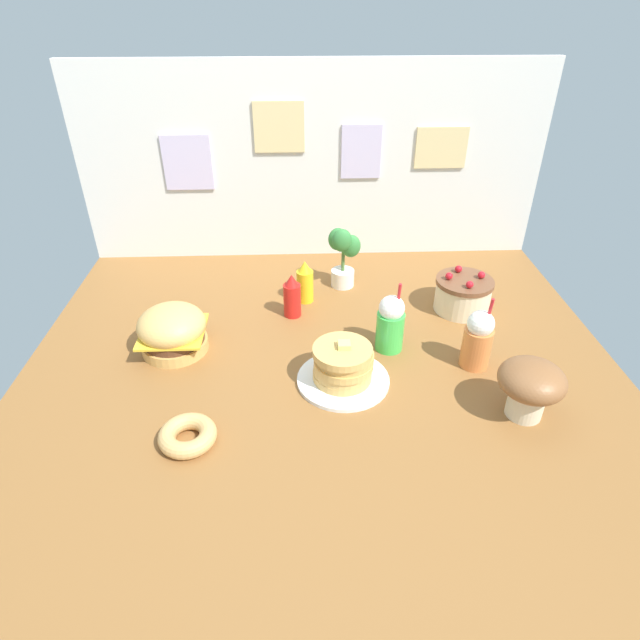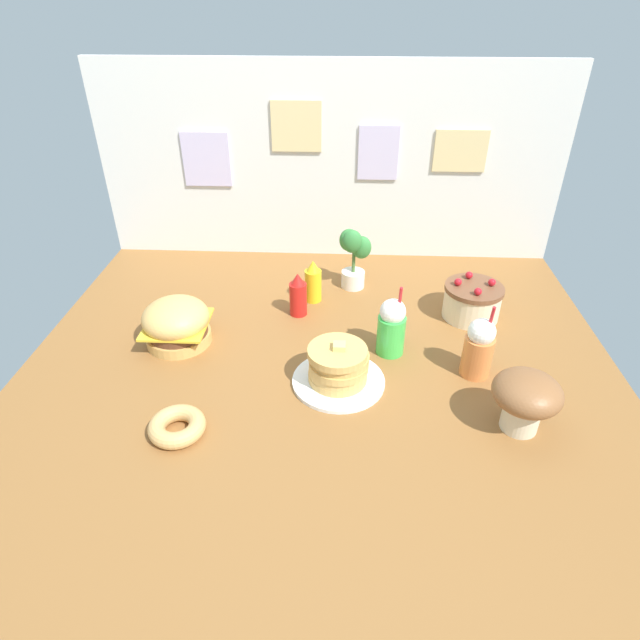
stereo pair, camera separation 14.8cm
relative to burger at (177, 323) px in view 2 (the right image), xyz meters
The scene contains 12 objects.
ground_plane 0.58m from the burger, 15.39° to the right, with size 2.17×1.96×0.02m, color brown.
back_wall 1.06m from the burger, 56.18° to the left, with size 2.17×0.04×0.91m.
burger is the anchor object (origin of this frame).
pancake_stack 0.66m from the burger, 19.30° to the right, with size 0.32×0.32×0.17m.
layer_cake 1.19m from the burger, 11.73° to the left, with size 0.24×0.24×0.17m.
ketchup_bottle 0.50m from the burger, 26.91° to the left, with size 0.07×0.07×0.19m.
mustard_bottle 0.61m from the burger, 34.37° to the left, with size 0.07×0.07×0.19m.
cream_soda_cup 0.81m from the burger, ahead, with size 0.10×0.10×0.29m.
orange_float_cup 1.11m from the burger, ahead, with size 0.10×0.10×0.29m.
donut_pink_glaze 0.50m from the burger, 75.12° to the right, with size 0.18×0.18×0.05m.
potted_plant 0.82m from the burger, 34.82° to the left, with size 0.14×0.11×0.29m.
mushroom_stool 1.26m from the burger, 18.85° to the right, with size 0.21×0.21×0.20m.
Camera 2 is at (0.08, -1.49, 1.19)m, focal length 29.59 mm.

